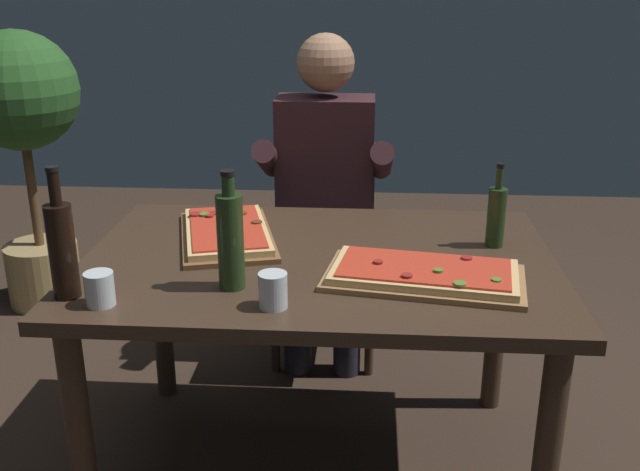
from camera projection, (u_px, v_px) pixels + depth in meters
ground_plane at (319, 463)px, 2.41m from camera, size 6.40×6.40×0.00m
dining_table at (319, 286)px, 2.19m from camera, size 1.40×0.96×0.74m
pizza_rectangular_front at (424, 274)px, 1.99m from camera, size 0.58×0.37×0.05m
pizza_rectangular_left at (227, 233)px, 2.31m from camera, size 0.40×0.55×0.05m
wine_bottle_dark at (496, 215)px, 2.22m from camera, size 0.06×0.06×0.26m
oil_bottle_amber at (230, 239)px, 1.91m from camera, size 0.07×0.07×0.32m
vinegar_bottle_green at (62, 247)px, 1.85m from camera, size 0.07×0.07×0.35m
tumbler_near_camera at (273, 290)px, 1.82m from camera, size 0.07×0.07×0.09m
tumbler_far_side at (100, 289)px, 1.84m from camera, size 0.07×0.07×0.09m
diner_chair at (326, 238)px, 3.05m from camera, size 0.44×0.44×0.87m
seated_diner at (325, 188)px, 2.85m from camera, size 0.53×0.41×1.33m
potted_plant_corner at (23, 127)px, 3.32m from camera, size 0.54×0.54×1.31m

